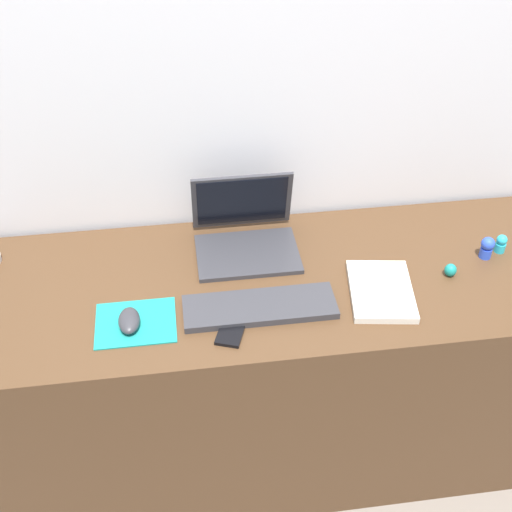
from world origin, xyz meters
The scene contains 12 objects.
ground_plane centered at (0.00, 0.00, 0.00)m, with size 6.00×6.00×0.00m, color slate.
back_wall centered at (0.00, 0.35, 0.74)m, with size 3.05×0.05×1.47m, color silver.
desk centered at (0.00, 0.00, 0.37)m, with size 1.85×0.61×0.74m, color #4C331E.
laptop centered at (-0.02, 0.17, 0.79)m, with size 0.30×0.26×0.21m.
keyboard centered at (-0.01, -0.12, 0.75)m, with size 0.41×0.13×0.02m, color #333338.
mousepad centered at (-0.34, -0.13, 0.74)m, with size 0.21×0.17×0.00m, color teal.
mouse centered at (-0.36, -0.13, 0.76)m, with size 0.06×0.10×0.03m, color #333338.
cell_phone centered at (-0.09, -0.18, 0.74)m, with size 0.06×0.13×0.01m, color black.
notebook_pad centered at (0.33, -0.10, 0.75)m, with size 0.17×0.24×0.02m, color silver.
toy_figurine_cyan centered at (0.73, 0.03, 0.77)m, with size 0.03×0.03×0.06m.
toy_figurine_teal centered at (0.54, -0.05, 0.76)m, with size 0.03×0.03×0.04m, color teal.
toy_figurine_blue centered at (0.68, 0.01, 0.78)m, with size 0.04×0.04×0.07m.
Camera 1 is at (-0.20, -1.42, 1.99)m, focal length 47.26 mm.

